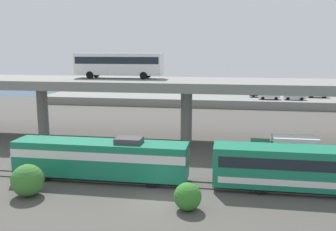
# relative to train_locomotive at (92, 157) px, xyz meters

# --- Properties ---
(ground_plane) EXTENTS (260.00, 260.00, 0.00)m
(ground_plane) POSITION_rel_train_locomotive_xyz_m (7.03, -4.00, -2.19)
(ground_plane) COLOR #4C4944
(rail_strip_near) EXTENTS (110.00, 0.12, 0.12)m
(rail_strip_near) POSITION_rel_train_locomotive_xyz_m (7.03, -0.77, -2.13)
(rail_strip_near) COLOR #59544C
(rail_strip_near) RESTS_ON ground_plane
(rail_strip_far) EXTENTS (110.00, 0.12, 0.12)m
(rail_strip_far) POSITION_rel_train_locomotive_xyz_m (7.03, 0.77, -2.13)
(rail_strip_far) COLOR #59544C
(rail_strip_far) RESTS_ON ground_plane
(train_locomotive) EXTENTS (17.50, 3.04, 4.18)m
(train_locomotive) POSITION_rel_train_locomotive_xyz_m (0.00, 0.00, 0.00)
(train_locomotive) COLOR #197A56
(train_locomotive) RESTS_ON ground_plane
(highway_overpass) EXTENTS (96.00, 10.82, 8.20)m
(highway_overpass) POSITION_rel_train_locomotive_xyz_m (7.03, 16.00, 5.17)
(highway_overpass) COLOR gray
(highway_overpass) RESTS_ON ground_plane
(transit_bus_on_overpass) EXTENTS (12.00, 2.68, 3.40)m
(transit_bus_on_overpass) POSITION_rel_train_locomotive_xyz_m (-2.42, 17.09, 8.07)
(transit_bus_on_overpass) COLOR silver
(transit_bus_on_overpass) RESTS_ON highway_overpass
(service_truck_west) EXTENTS (6.80, 2.46, 3.04)m
(service_truck_west) POSITION_rel_train_locomotive_xyz_m (18.65, 7.87, -0.55)
(service_truck_west) COLOR #0C4C26
(service_truck_west) RESTS_ON ground_plane
(pier_parking_lot) EXTENTS (72.92, 12.67, 1.69)m
(pier_parking_lot) POSITION_rel_train_locomotive_xyz_m (7.03, 51.00, -1.34)
(pier_parking_lot) COLOR gray
(pier_parking_lot) RESTS_ON ground_plane
(parked_car_0) EXTENTS (4.44, 1.85, 1.50)m
(parked_car_0) POSITION_rel_train_locomotive_xyz_m (25.97, 48.37, 0.27)
(parked_car_0) COLOR #B7B7BC
(parked_car_0) RESTS_ON pier_parking_lot
(parked_car_1) EXTENTS (4.36, 1.92, 1.50)m
(parked_car_1) POSITION_rel_train_locomotive_xyz_m (20.92, 48.24, 0.27)
(parked_car_1) COLOR silver
(parked_car_1) RESTS_ON pier_parking_lot
(parked_car_2) EXTENTS (4.35, 1.96, 1.50)m
(parked_car_2) POSITION_rel_train_locomotive_xyz_m (31.65, 53.02, 0.27)
(parked_car_2) COLOR black
(parked_car_2) RESTS_ON pier_parking_lot
(parked_car_3) EXTENTS (4.34, 1.95, 1.50)m
(parked_car_3) POSITION_rel_train_locomotive_xyz_m (19.20, 51.75, 0.27)
(parked_car_3) COLOR black
(parked_car_3) RESTS_ON pier_parking_lot
(harbor_water) EXTENTS (140.00, 36.00, 0.01)m
(harbor_water) POSITION_rel_train_locomotive_xyz_m (7.03, 74.00, -2.19)
(harbor_water) COLOR navy
(harbor_water) RESTS_ON ground_plane
(shrub_left) EXTENTS (2.70, 2.70, 2.70)m
(shrub_left) POSITION_rel_train_locomotive_xyz_m (-3.87, -4.74, -0.84)
(shrub_left) COLOR #3A7730
(shrub_left) RESTS_ON ground_plane
(shrub_right) EXTENTS (2.14, 2.14, 2.14)m
(shrub_right) POSITION_rel_train_locomotive_xyz_m (9.64, -5.31, -1.12)
(shrub_right) COLOR #317A29
(shrub_right) RESTS_ON ground_plane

